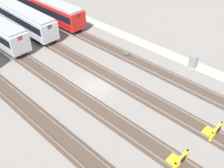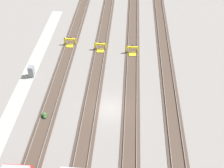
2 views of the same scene
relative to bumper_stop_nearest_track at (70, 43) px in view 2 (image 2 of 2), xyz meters
The scene contains 11 objects.
ground_plane 16.51m from the bumper_stop_nearest_track, 27.52° to the left, with size 400.00×400.00×0.00m, color gray.
service_walkway 15.34m from the bumper_stop_nearest_track, 17.35° to the right, with size 54.00×2.00×0.01m, color #9E9E93.
rail_track_nearest 14.64m from the bumper_stop_nearest_track, ahead, with size 90.00×2.24×0.21m.
rail_track_near_inner 15.50m from the bumper_stop_nearest_track, 19.16° to the left, with size 90.00×2.24×0.21m.
rail_track_middle 17.83m from the bumper_stop_nearest_track, 34.79° to the left, with size 90.00×2.24×0.21m.
rail_track_far_inner 21.14m from the bumper_stop_nearest_track, 46.18° to the left, with size 90.00×2.24×0.21m.
bumper_stop_nearest_track is the anchor object (origin of this frame).
bumper_stop_near_inner_track 5.22m from the bumper_stop_nearest_track, 76.82° to the left, with size 1.35×2.00×1.22m.
bumper_stop_middle_track 10.33m from the bumper_stop_nearest_track, 79.81° to the left, with size 1.35×2.00×1.22m.
electrical_cabinet 9.44m from the bumper_stop_nearest_track, 25.06° to the right, with size 0.90×0.73×1.60m.
weed_clump 16.60m from the bumper_stop_nearest_track, ahead, with size 0.92×0.70×0.64m.
Camera 2 is at (28.54, 2.02, 26.71)m, focal length 50.00 mm.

